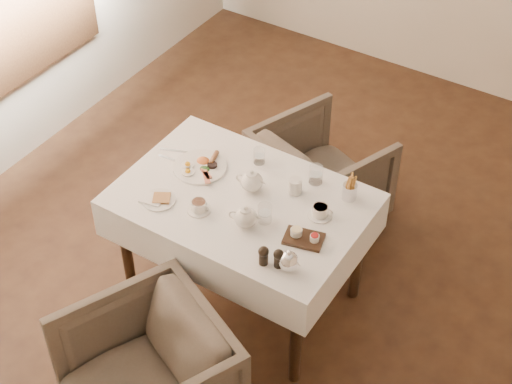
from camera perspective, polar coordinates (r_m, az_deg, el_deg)
The scene contains 20 objects.
table at distance 4.12m, azimuth -1.05°, elevation -1.63°, with size 1.28×0.88×0.75m.
armchair_near at distance 3.87m, azimuth -7.92°, elevation -13.23°, with size 0.71×0.73×0.66m, color brown.
armchair_far at distance 4.86m, azimuth 4.68°, elevation 1.27°, with size 0.68×0.70×0.64m, color brown.
breakfast_plate at distance 4.23m, azimuth -4.05°, elevation 1.89°, with size 0.29×0.29×0.04m.
side_plate at distance 4.05m, azimuth -7.18°, elevation -0.55°, with size 0.18×0.17×0.02m.
teapot_centre at distance 4.05m, azimuth -0.32°, elevation 0.86°, with size 0.16×0.12×0.13m, color white, non-canonical shape.
teapot_front at distance 3.85m, azimuth -0.75°, elevation -1.77°, with size 0.16×0.12×0.13m, color white, non-canonical shape.
creamer at distance 4.05m, azimuth 2.86°, elevation 0.45°, with size 0.07×0.07×0.08m, color white.
teacup_near at distance 3.97m, azimuth -4.17°, elevation -1.05°, with size 0.12×0.12×0.06m.
teacup_far at distance 3.94m, azimuth 4.70°, elevation -1.42°, with size 0.13×0.13×0.06m.
glass_left at distance 4.23m, azimuth 0.24°, elevation 2.63°, with size 0.06×0.06×0.09m, color silver.
glass_mid at distance 3.88m, azimuth 0.65°, elevation -1.56°, with size 0.07×0.07×0.10m, color silver.
glass_right at distance 4.12m, azimuth 4.38°, elevation 1.29°, with size 0.07×0.07×0.10m, color silver.
condiment_board at distance 3.82m, azimuth 3.48°, elevation -3.31°, with size 0.22×0.17×0.05m.
pepper_mill_left at distance 3.68m, azimuth 0.55°, elevation -4.64°, with size 0.05×0.05×0.11m, color black, non-canonical shape.
pepper_mill_right at distance 3.67m, azimuth 1.65°, elevation -4.84°, with size 0.05×0.05×0.10m, color black, non-canonical shape.
silver_pot at distance 3.65m, azimuth 2.39°, elevation -4.96°, with size 0.12×0.09×0.12m, color white, non-canonical shape.
fries_cup at distance 4.02m, azimuth 6.86°, elevation 0.30°, with size 0.08×0.08×0.16m.
cutlery_fork at distance 4.35m, azimuth -5.79°, elevation 3.00°, with size 0.02×0.19×0.00m, color silver.
cutlery_knife at distance 4.29m, azimuth -6.01°, elevation 2.32°, with size 0.02×0.19×0.00m, color silver.
Camera 1 is at (1.38, -2.69, 3.48)m, focal length 55.00 mm.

